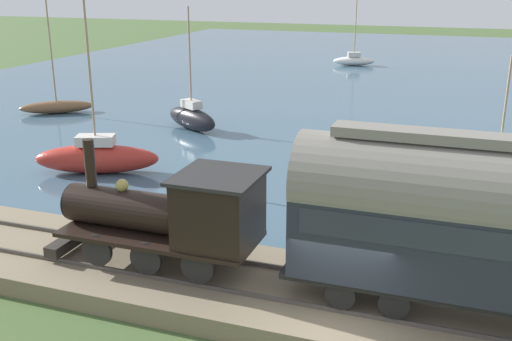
# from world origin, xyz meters

# --- Properties ---
(harbor_water) EXTENTS (80.00, 80.00, 0.01)m
(harbor_water) POSITION_xyz_m (43.77, 0.00, 0.00)
(harbor_water) COLOR #426075
(harbor_water) RESTS_ON ground
(rail_embankment) EXTENTS (4.42, 56.00, 0.69)m
(rail_embankment) POSITION_xyz_m (1.26, 0.00, 0.29)
(rail_embankment) COLOR #84755B
(rail_embankment) RESTS_ON ground
(steam_locomotive) EXTENTS (2.31, 6.25, 3.44)m
(steam_locomotive) POSITION_xyz_m (1.26, 4.82, 2.28)
(steam_locomotive) COLOR black
(steam_locomotive) RESTS_ON rail_embankment
(passenger_coach) EXTENTS (2.31, 10.35, 4.47)m
(passenger_coach) POSITION_xyz_m (1.26, -3.64, 3.15)
(passenger_coach) COLOR black
(passenger_coach) RESTS_ON rail_embankment
(sailboat_brown) EXTENTS (3.61, 4.48, 7.53)m
(sailboat_brown) POSITION_xyz_m (19.26, 22.68, 0.47)
(sailboat_brown) COLOR brown
(sailboat_brown) RESTS_ON harbor_water
(sailboat_white) EXTENTS (2.41, 4.32, 8.20)m
(sailboat_white) POSITION_xyz_m (47.67, 8.55, 0.56)
(sailboat_white) COLOR white
(sailboat_white) RESTS_ON harbor_water
(sailboat_green) EXTENTS (1.91, 6.00, 5.28)m
(sailboat_green) POSITION_xyz_m (15.71, -4.10, 0.61)
(sailboat_green) COLOR #236B42
(sailboat_green) RESTS_ON harbor_water
(sailboat_red) EXTENTS (3.27, 5.72, 8.82)m
(sailboat_red) POSITION_xyz_m (9.43, 13.02, 0.74)
(sailboat_red) COLOR #B72D23
(sailboat_red) RESTS_ON harbor_water
(sailboat_black) EXTENTS (3.18, 4.32, 6.97)m
(sailboat_black) POSITION_xyz_m (18.21, 12.47, 0.73)
(sailboat_black) COLOR black
(sailboat_black) RESTS_ON harbor_water
(rowboat_near_shore) EXTENTS (2.23, 2.65, 0.49)m
(rowboat_near_shore) POSITION_xyz_m (8.22, 0.56, 0.26)
(rowboat_near_shore) COLOR #B7B2A3
(rowboat_near_shore) RESTS_ON harbor_water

